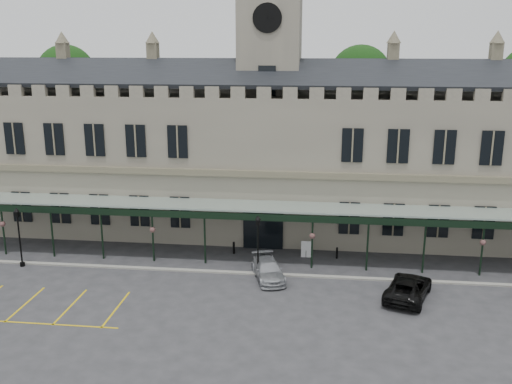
# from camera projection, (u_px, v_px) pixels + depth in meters

# --- Properties ---
(ground) EXTENTS (140.00, 140.00, 0.00)m
(ground) POSITION_uv_depth(u_px,v_px,m) (245.00, 309.00, 35.73)
(ground) COLOR #2E2E31
(station_building) EXTENTS (60.00, 10.36, 17.30)m
(station_building) POSITION_uv_depth(u_px,v_px,m) (269.00, 158.00, 49.36)
(station_building) COLOR slate
(station_building) RESTS_ON ground
(clock_tower) EXTENTS (5.60, 5.60, 24.80)m
(clock_tower) POSITION_uv_depth(u_px,v_px,m) (270.00, 80.00, 47.76)
(clock_tower) COLOR slate
(clock_tower) RESTS_ON ground
(canopy) EXTENTS (50.00, 4.10, 4.30)m
(canopy) POSITION_uv_depth(u_px,v_px,m) (258.00, 234.00, 42.29)
(canopy) COLOR #8C9E93
(canopy) RESTS_ON ground
(kerb) EXTENTS (60.00, 0.40, 0.12)m
(kerb) POSITION_uv_depth(u_px,v_px,m) (255.00, 273.00, 41.00)
(kerb) COLOR gray
(kerb) RESTS_ON ground
(parking_markings) EXTENTS (16.00, 6.00, 0.01)m
(parking_markings) POSITION_uv_depth(u_px,v_px,m) (22.00, 307.00, 35.87)
(parking_markings) COLOR gold
(parking_markings) RESTS_ON ground
(tree_behind_left) EXTENTS (6.00, 6.00, 16.00)m
(tree_behind_left) POSITION_uv_depth(u_px,v_px,m) (67.00, 76.00, 58.98)
(tree_behind_left) COLOR #332314
(tree_behind_left) RESTS_ON ground
(tree_behind_mid) EXTENTS (6.00, 6.00, 16.00)m
(tree_behind_mid) POSITION_uv_depth(u_px,v_px,m) (360.00, 78.00, 55.58)
(tree_behind_mid) COLOR #332314
(tree_behind_mid) RESTS_ON ground
(lamp_post_left) EXTENTS (0.43, 0.43, 4.54)m
(lamp_post_left) POSITION_uv_depth(u_px,v_px,m) (19.00, 232.00, 41.84)
(lamp_post_left) COLOR black
(lamp_post_left) RESTS_ON ground
(lamp_post_mid) EXTENTS (0.43, 0.43, 4.57)m
(lamp_post_mid) POSITION_uv_depth(u_px,v_px,m) (258.00, 241.00, 39.87)
(lamp_post_mid) COLOR black
(lamp_post_mid) RESTS_ON ground
(sign_board) EXTENTS (0.77, 0.07, 1.31)m
(sign_board) POSITION_uv_depth(u_px,v_px,m) (306.00, 249.00, 44.10)
(sign_board) COLOR black
(sign_board) RESTS_ON ground
(bollard_left) EXTENTS (0.17, 0.17, 0.97)m
(bollard_left) POSITION_uv_depth(u_px,v_px,m) (234.00, 248.00, 44.91)
(bollard_left) COLOR black
(bollard_left) RESTS_ON ground
(bollard_right) EXTENTS (0.16, 0.16, 0.89)m
(bollard_right) POSITION_uv_depth(u_px,v_px,m) (337.00, 253.00, 43.90)
(bollard_right) COLOR black
(bollard_right) RESTS_ON ground
(car_taxi) EXTENTS (3.13, 4.91, 1.32)m
(car_taxi) POSITION_uv_depth(u_px,v_px,m) (268.00, 270.00, 40.12)
(car_taxi) COLOR #9EA0A6
(car_taxi) RESTS_ON ground
(car_van) EXTENTS (3.99, 5.71, 1.45)m
(car_van) POSITION_uv_depth(u_px,v_px,m) (408.00, 288.00, 37.05)
(car_van) COLOR black
(car_van) RESTS_ON ground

